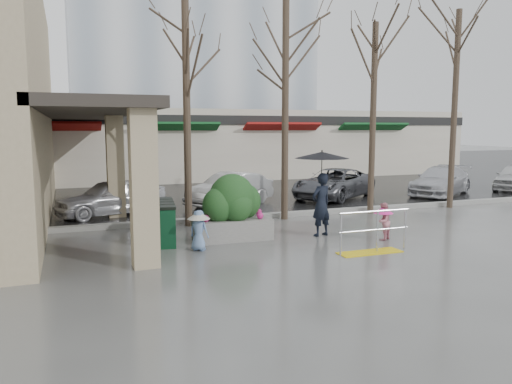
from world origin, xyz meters
TOP-DOWN VIEW (x-y plane):
  - ground at (0.00, 0.00)m, footprint 120.00×120.00m
  - street_asphalt at (0.00, 22.00)m, footprint 120.00×36.00m
  - curb at (0.00, 4.00)m, footprint 120.00×0.30m
  - canopy_slab at (-4.80, 8.00)m, footprint 2.80×18.00m
  - pillar_front at (-3.90, -0.50)m, footprint 0.55×0.55m
  - pillar_back at (-3.90, 6.00)m, footprint 0.55×0.55m
  - storefront_row at (2.00, 17.97)m, footprint 34.00×6.74m
  - office_tower at (4.00, 30.00)m, footprint 18.00×12.00m
  - handrail at (1.36, -1.20)m, footprint 1.90×0.50m
  - tree_west at (-2.00, 3.60)m, footprint 3.20×3.20m
  - tree_midwest at (1.20, 3.60)m, footprint 3.20×3.20m
  - tree_mideast at (4.50, 3.60)m, footprint 3.20×3.20m
  - tree_east at (8.00, 3.60)m, footprint 3.20×3.20m
  - woman at (1.09, 0.90)m, footprint 1.50×1.50m
  - child_pink at (2.40, -0.14)m, footprint 0.61×0.58m
  - child_blue at (-2.48, 0.47)m, footprint 0.57×0.57m
  - planter at (-1.31, 1.40)m, footprint 2.04×1.19m
  - news_boxes at (-3.03, 1.76)m, footprint 0.69×1.92m
  - car_a at (-4.05, 6.33)m, footprint 3.97×2.50m
  - car_b at (0.42, 6.97)m, footprint 3.96×3.12m
  - car_c at (5.12, 7.28)m, footprint 4.93×4.26m
  - car_d at (10.15, 6.59)m, footprint 4.62×3.80m

SIDE VIEW (x-z plane):
  - ground at x=0.00m, z-range 0.00..0.00m
  - street_asphalt at x=0.00m, z-range 0.00..0.01m
  - curb at x=0.00m, z-range 0.00..0.15m
  - handrail at x=1.36m, z-range -0.14..0.89m
  - news_boxes at x=-3.03m, z-range 0.00..1.05m
  - child_pink at x=2.40m, z-range 0.07..1.07m
  - child_blue at x=-2.48m, z-range 0.10..1.10m
  - car_a at x=-4.05m, z-range 0.00..1.26m
  - car_b at x=0.42m, z-range 0.00..1.26m
  - car_c at x=5.12m, z-range 0.00..1.26m
  - car_d at x=10.15m, z-range 0.00..1.26m
  - planter at x=-1.31m, z-range -0.04..1.73m
  - woman at x=1.09m, z-range 0.32..2.69m
  - pillar_front at x=-3.90m, z-range 0.00..3.50m
  - pillar_back at x=-3.90m, z-range 0.00..3.50m
  - storefront_row at x=2.00m, z-range 0.01..4.01m
  - canopy_slab at x=-4.80m, z-range 3.50..3.75m
  - tree_mideast at x=4.50m, z-range 1.61..8.11m
  - tree_west at x=-2.00m, z-range 1.68..8.48m
  - tree_midwest at x=1.20m, z-range 1.73..8.73m
  - tree_east at x=8.00m, z-range 1.78..8.98m
  - office_tower at x=4.00m, z-range 0.00..25.00m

